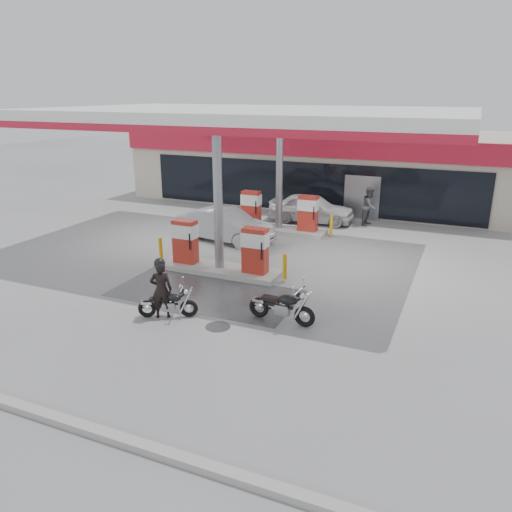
{
  "coord_description": "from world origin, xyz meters",
  "views": [
    {
      "loc": [
        7.93,
        -13.08,
        6.23
      ],
      "look_at": [
        1.93,
        0.84,
        1.2
      ],
      "focal_mm": 35.0,
      "sensor_mm": 36.0,
      "label": 1
    }
  ],
  "objects_px": {
    "pump_island_near": "(219,253)",
    "hatchback_silver": "(225,225)",
    "main_motorcycle": "(169,304)",
    "parked_motorcycle": "(283,307)",
    "attendant": "(370,206)",
    "sedan_white": "(311,208)",
    "parked_car_left": "(167,183)",
    "pump_island_far": "(279,216)",
    "parked_car_right": "(450,207)",
    "biker_main": "(161,290)"
  },
  "relations": [
    {
      "from": "parked_car_left",
      "to": "attendant",
      "type": "bearing_deg",
      "value": -78.28
    },
    {
      "from": "pump_island_near",
      "to": "hatchback_silver",
      "type": "xyz_separation_m",
      "value": [
        -1.57,
        3.6,
        0.0
      ]
    },
    {
      "from": "biker_main",
      "to": "parked_car_left",
      "type": "distance_m",
      "value": 19.05
    },
    {
      "from": "pump_island_far",
      "to": "parked_motorcycle",
      "type": "bearing_deg",
      "value": -68.55
    },
    {
      "from": "pump_island_far",
      "to": "attendant",
      "type": "xyz_separation_m",
      "value": [
        3.63,
        2.8,
        0.23
      ]
    },
    {
      "from": "biker_main",
      "to": "hatchback_silver",
      "type": "relative_size",
      "value": 0.39
    },
    {
      "from": "pump_island_far",
      "to": "parked_motorcycle",
      "type": "relative_size",
      "value": 2.55
    },
    {
      "from": "hatchback_silver",
      "to": "parked_car_left",
      "type": "xyz_separation_m",
      "value": [
        -8.43,
        8.4,
        -0.14
      ]
    },
    {
      "from": "pump_island_near",
      "to": "parked_car_right",
      "type": "distance_m",
      "value": 13.97
    },
    {
      "from": "pump_island_near",
      "to": "parked_car_left",
      "type": "bearing_deg",
      "value": 129.81
    },
    {
      "from": "sedan_white",
      "to": "parked_car_right",
      "type": "height_order",
      "value": "sedan_white"
    },
    {
      "from": "biker_main",
      "to": "parked_car_right",
      "type": "height_order",
      "value": "biker_main"
    },
    {
      "from": "pump_island_near",
      "to": "parked_motorcycle",
      "type": "relative_size",
      "value": 2.55
    },
    {
      "from": "main_motorcycle",
      "to": "attendant",
      "type": "relative_size",
      "value": 0.87
    },
    {
      "from": "main_motorcycle",
      "to": "attendant",
      "type": "bearing_deg",
      "value": 51.44
    },
    {
      "from": "parked_car_left",
      "to": "parked_car_right",
      "type": "relative_size",
      "value": 1.01
    },
    {
      "from": "pump_island_far",
      "to": "biker_main",
      "type": "distance_m",
      "value": 10.07
    },
    {
      "from": "pump_island_far",
      "to": "parked_car_right",
      "type": "distance_m",
      "value": 9.34
    },
    {
      "from": "hatchback_silver",
      "to": "parked_car_right",
      "type": "height_order",
      "value": "hatchback_silver"
    },
    {
      "from": "attendant",
      "to": "hatchback_silver",
      "type": "distance_m",
      "value": 7.35
    },
    {
      "from": "main_motorcycle",
      "to": "parked_car_left",
      "type": "xyz_separation_m",
      "value": [
        -10.41,
        15.98,
        0.18
      ]
    },
    {
      "from": "attendant",
      "to": "parked_car_left",
      "type": "height_order",
      "value": "attendant"
    },
    {
      "from": "attendant",
      "to": "hatchback_silver",
      "type": "xyz_separation_m",
      "value": [
        -5.2,
        -5.2,
        -0.22
      ]
    },
    {
      "from": "pump_island_far",
      "to": "parked_car_left",
      "type": "relative_size",
      "value": 1.29
    },
    {
      "from": "pump_island_near",
      "to": "sedan_white",
      "type": "bearing_deg",
      "value": 83.83
    },
    {
      "from": "pump_island_near",
      "to": "attendant",
      "type": "bearing_deg",
      "value": 67.59
    },
    {
      "from": "biker_main",
      "to": "attendant",
      "type": "height_order",
      "value": "attendant"
    },
    {
      "from": "pump_island_near",
      "to": "parked_motorcycle",
      "type": "height_order",
      "value": "pump_island_near"
    },
    {
      "from": "parked_motorcycle",
      "to": "sedan_white",
      "type": "distance_m",
      "value": 11.51
    },
    {
      "from": "pump_island_near",
      "to": "main_motorcycle",
      "type": "height_order",
      "value": "pump_island_near"
    },
    {
      "from": "biker_main",
      "to": "parked_motorcycle",
      "type": "height_order",
      "value": "biker_main"
    },
    {
      "from": "biker_main",
      "to": "hatchback_silver",
      "type": "xyz_separation_m",
      "value": [
        -1.81,
        7.66,
        -0.13
      ]
    },
    {
      "from": "pump_island_far",
      "to": "parked_car_left",
      "type": "height_order",
      "value": "pump_island_far"
    },
    {
      "from": "parked_motorcycle",
      "to": "parked_car_left",
      "type": "relative_size",
      "value": 0.51
    },
    {
      "from": "biker_main",
      "to": "parked_car_right",
      "type": "bearing_deg",
      "value": -140.94
    },
    {
      "from": "sedan_white",
      "to": "attendant",
      "type": "relative_size",
      "value": 2.23
    },
    {
      "from": "main_motorcycle",
      "to": "biker_main",
      "type": "xyz_separation_m",
      "value": [
        -0.17,
        -0.08,
        0.45
      ]
    },
    {
      "from": "parked_motorcycle",
      "to": "parked_car_left",
      "type": "bearing_deg",
      "value": 135.27
    },
    {
      "from": "attendant",
      "to": "main_motorcycle",
      "type": "bearing_deg",
      "value": 175.12
    },
    {
      "from": "pump_island_near",
      "to": "parked_motorcycle",
      "type": "xyz_separation_m",
      "value": [
        3.54,
        -3.0,
        -0.25
      ]
    },
    {
      "from": "attendant",
      "to": "parked_car_left",
      "type": "relative_size",
      "value": 0.47
    },
    {
      "from": "main_motorcycle",
      "to": "parked_motorcycle",
      "type": "distance_m",
      "value": 3.28
    },
    {
      "from": "main_motorcycle",
      "to": "hatchback_silver",
      "type": "height_order",
      "value": "hatchback_silver"
    },
    {
      "from": "parked_car_right",
      "to": "hatchback_silver",
      "type": "bearing_deg",
      "value": 148.66
    },
    {
      "from": "pump_island_far",
      "to": "main_motorcycle",
      "type": "distance_m",
      "value": 9.99
    },
    {
      "from": "pump_island_far",
      "to": "parked_car_right",
      "type": "relative_size",
      "value": 1.31
    },
    {
      "from": "hatchback_silver",
      "to": "sedan_white",
      "type": "bearing_deg",
      "value": -18.5
    },
    {
      "from": "sedan_white",
      "to": "parked_car_left",
      "type": "bearing_deg",
      "value": 66.08
    },
    {
      "from": "parked_motorcycle",
      "to": "attendant",
      "type": "relative_size",
      "value": 1.08
    },
    {
      "from": "attendant",
      "to": "parked_car_right",
      "type": "relative_size",
      "value": 0.48
    }
  ]
}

